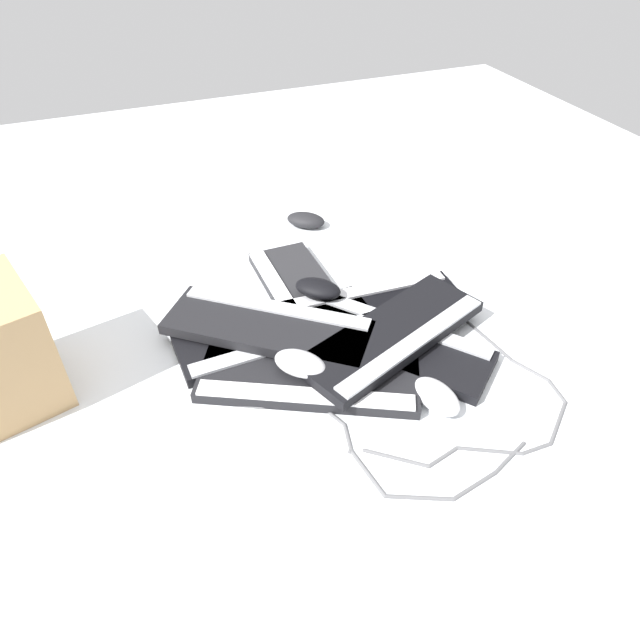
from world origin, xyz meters
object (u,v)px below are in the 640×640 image
Objects in this scene: keyboard_0 at (305,298)px; keyboard_5 at (268,327)px; mouse_1 at (306,220)px; keyboard_4 at (370,309)px; keyboard_3 at (389,341)px; keyboard_1 at (278,333)px; mouse_0 at (437,396)px; mouse_2 at (318,289)px; keyboard_2 at (308,380)px; keyboard_6 at (393,335)px; mouse_3 at (300,364)px.

keyboard_0 is 0.16m from keyboard_5.
keyboard_4 is at bearing -50.66° from mouse_1.
keyboard_3 and keyboard_4 have the same top height.
keyboard_1 is 4.06× the size of mouse_1.
keyboard_0 is 4.02× the size of mouse_0.
keyboard_0 is at bearing -49.51° from keyboard_5.
mouse_1 is 0.37m from mouse_2.
mouse_0 is at bearing -30.53° from mouse_2.
keyboard_0 is 0.41m from mouse_0.
keyboard_5 reaches higher than keyboard_2.
keyboard_1 is 0.25m from keyboard_6.
mouse_2 reaches higher than keyboard_2.
mouse_0 and mouse_1 have the same top height.
keyboard_6 is (-0.13, 0.01, 0.03)m from keyboard_4.
keyboard_2 is 1.03× the size of keyboard_4.
keyboard_6 is at bearing -116.95° from keyboard_5.
keyboard_2 is at bearing 45.92° from mouse_0.
mouse_2 is at bearing -132.26° from keyboard_0.
keyboard_4 is (-0.09, -0.13, 0.00)m from keyboard_0.
mouse_3 is (-0.03, 0.21, 0.04)m from keyboard_3.
mouse_2 reaches higher than keyboard_5.
keyboard_6 is 4.22× the size of mouse_0.
mouse_3 is at bearing -179.97° from keyboard_1.
mouse_0 reaches higher than keyboard_1.
mouse_2 is at bearing -60.55° from keyboard_5.
keyboard_3 is 3.97× the size of mouse_3.
keyboard_2 is 0.27m from keyboard_4.
keyboard_0 is 0.14m from keyboard_1.
keyboard_2 is 0.26m from mouse_2.
keyboard_0 and keyboard_1 have the same top height.
mouse_0 is (-0.39, -0.12, 0.01)m from keyboard_0.
mouse_3 is at bearing 97.95° from keyboard_3.
keyboard_5 is at bearing 65.85° from keyboard_3.
keyboard_5 is 0.17m from mouse_2.
keyboard_6 reaches higher than keyboard_0.
mouse_3 is (-0.02, 0.21, 0.01)m from keyboard_6.
keyboard_5 is at bearing 92.66° from keyboard_4.
mouse_2 is at bearing -71.45° from mouse_3.
keyboard_1 is at bearing 62.15° from keyboard_3.
mouse_3 is at bearing -72.09° from mouse_1.
keyboard_5 is at bearing 130.49° from keyboard_0.
keyboard_2 is at bearing -71.27° from mouse_2.
mouse_0 is 1.00× the size of mouse_1.
keyboard_5 is (0.15, 0.03, 0.03)m from keyboard_2.
keyboard_6 is at bearing -8.31° from mouse_0.
keyboard_5 is 0.94× the size of keyboard_6.
keyboard_0 and keyboard_4 have the same top height.
mouse_2 reaches higher than mouse_0.
keyboard_3 is at bearing -77.27° from keyboard_2.
keyboard_2 is at bearing 160.94° from keyboard_0.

